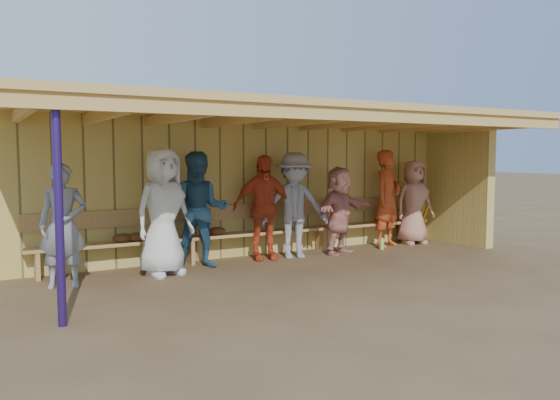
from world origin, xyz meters
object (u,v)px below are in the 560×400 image
object	(u,v)px
player_b	(163,212)
player_g	(388,198)
player_d	(263,207)
player_e	(295,205)
player_f	(339,210)
player_c	(200,210)
player_a	(63,225)
bench	(259,226)
player_h	(414,202)

from	to	relation	value
player_b	player_g	xyz separation A→B (m)	(4.59, 0.36, -0.00)
player_d	player_e	size ratio (longest dim) A/B	0.98
player_f	player_g	world-z (taller)	player_g
player_b	player_d	size ratio (longest dim) A/B	1.06
player_c	player_f	world-z (taller)	player_c
player_a	player_e	size ratio (longest dim) A/B	0.92
player_e	player_f	size ratio (longest dim) A/B	1.16
player_c	bench	xyz separation A→B (m)	(1.26, 0.43, -0.39)
bench	player_c	bearing A→B (deg)	-161.10
player_a	bench	bearing A→B (deg)	26.46
player_a	player_d	world-z (taller)	player_d
player_d	player_c	bearing A→B (deg)	-164.70
player_e	player_h	bearing A→B (deg)	18.15
player_d	player_g	xyz separation A→B (m)	(2.74, 0.00, 0.05)
player_c	player_e	world-z (taller)	player_c
bench	player_g	bearing A→B (deg)	-6.52
player_d	player_g	size ratio (longest dim) A/B	0.95
player_d	bench	distance (m)	0.48
player_e	player_g	size ratio (longest dim) A/B	0.97
player_h	bench	bearing A→B (deg)	-177.85
player_d	player_h	bearing A→B (deg)	8.68
player_h	bench	distance (m)	3.36
player_b	player_c	distance (m)	0.70
player_e	player_f	distance (m)	0.90
player_a	player_b	bearing A→B (deg)	17.04
player_a	player_f	distance (m)	4.70
player_f	player_e	bearing A→B (deg)	152.25
player_a	player_f	bearing A→B (deg)	16.56
player_g	player_e	bearing A→B (deg)	165.03
player_g	player_d	bearing A→B (deg)	161.65
player_f	player_b	bearing A→B (deg)	160.39
player_d	bench	size ratio (longest dim) A/B	0.24
player_e	player_d	bearing A→B (deg)	-177.01
player_e	player_h	size ratio (longest dim) A/B	1.09
player_g	player_h	bearing A→B (deg)	-21.36
player_e	player_f	xyz separation A→B (m)	(0.89, -0.09, -0.12)
player_b	player_h	xyz separation A→B (m)	(5.25, 0.32, -0.10)
player_a	bench	world-z (taller)	player_a
player_h	player_d	bearing A→B (deg)	-172.60
player_f	player_h	distance (m)	1.97
player_c	player_e	size ratio (longest dim) A/B	1.01
player_a	player_g	bearing A→B (deg)	18.05
player_e	player_h	distance (m)	2.85
player_a	player_e	bearing A→B (deg)	18.50
player_a	player_h	world-z (taller)	player_h
player_g	bench	world-z (taller)	player_g
player_g	player_h	distance (m)	0.67
player_b	player_e	bearing A→B (deg)	-10.96
player_d	player_h	distance (m)	3.40
player_a	player_d	size ratio (longest dim) A/B	0.94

